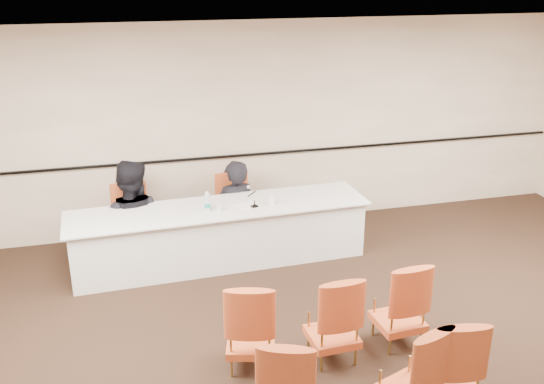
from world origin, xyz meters
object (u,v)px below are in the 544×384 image
(aud_chair_back_mid, at_px, (411,371))
(aud_chair_back_left, at_px, (287,383))
(panelist_main_chair, at_px, (235,210))
(microphone, at_px, (254,197))
(aud_chair_front_right, at_px, (399,302))
(aud_chair_back_right, at_px, (450,362))
(panel_table, at_px, (220,235))
(panelist_second_chair, at_px, (132,221))
(coffee_cup, at_px, (272,201))
(aud_chair_front_left, at_px, (251,324))
(water_bottle, at_px, (207,201))
(drinking_glass, at_px, (219,208))
(panelist_main, at_px, (235,220))
(panelist_second, at_px, (132,228))
(aud_chair_front_mid, at_px, (333,316))

(aud_chair_back_mid, bearing_deg, aud_chair_back_left, 153.64)
(panelist_main_chair, bearing_deg, microphone, -82.39)
(aud_chair_front_right, distance_m, aud_chair_back_right, 1.02)
(panel_table, xyz_separation_m, panelist_second_chair, (-1.11, 0.53, 0.09))
(coffee_cup, xyz_separation_m, aud_chair_back_right, (0.76, -3.19, -0.36))
(panel_table, xyz_separation_m, aud_chair_front_left, (-0.11, -2.28, 0.09))
(panelist_main_chair, height_order, coffee_cup, panelist_main_chair)
(panel_table, relative_size, water_bottle, 15.20)
(aud_chair_front_right, bearing_deg, drinking_glass, 120.49)
(panelist_main, distance_m, drinking_glass, 0.94)
(panel_table, distance_m, panelist_main_chair, 0.67)
(water_bottle, bearing_deg, panelist_second, 147.19)
(panel_table, relative_size, panelist_second, 2.03)
(aud_chair_front_left, bearing_deg, panelist_main_chair, 96.59)
(microphone, relative_size, water_bottle, 1.02)
(aud_chair_front_left, distance_m, aud_chair_front_right, 1.55)
(aud_chair_back_left, bearing_deg, aud_chair_front_right, 53.61)
(water_bottle, height_order, aud_chair_front_right, water_bottle)
(panel_table, distance_m, aud_chair_front_left, 2.28)
(panelist_second_chair, xyz_separation_m, aud_chair_front_right, (2.55, -2.80, 0.00))
(panelist_second, height_order, microphone, panelist_second)
(panelist_second, xyz_separation_m, aud_chair_front_mid, (1.80, -2.89, 0.10))
(water_bottle, bearing_deg, panelist_main_chair, 53.86)
(aud_chair_front_right, bearing_deg, microphone, 110.93)
(panelist_main, distance_m, panelist_second_chair, 1.43)
(aud_chair_front_right, relative_size, aud_chair_back_mid, 1.00)
(aud_chair_front_mid, bearing_deg, aud_chair_back_left, -131.88)
(drinking_glass, distance_m, aud_chair_back_left, 3.09)
(panel_table, height_order, aud_chair_back_mid, aud_chair_back_mid)
(panelist_main_chair, xyz_separation_m, panelist_second, (-1.42, -0.05, -0.10))
(panelist_main, bearing_deg, aud_chair_back_mid, 87.24)
(panelist_main_chair, xyz_separation_m, aud_chair_back_left, (-0.33, -3.79, 0.00))
(panelist_second_chair, xyz_separation_m, drinking_glass, (1.08, -0.67, 0.35))
(water_bottle, relative_size, aud_chair_front_mid, 0.27)
(water_bottle, distance_m, aud_chair_front_mid, 2.47)
(water_bottle, height_order, drinking_glass, water_bottle)
(microphone, bearing_deg, panelist_second_chair, 139.27)
(panelist_second, bearing_deg, aud_chair_front_left, 125.25)
(water_bottle, bearing_deg, aud_chair_front_right, -53.73)
(drinking_glass, xyz_separation_m, aud_chair_front_right, (1.47, -2.13, -0.35))
(coffee_cup, relative_size, aud_chair_back_left, 0.13)
(panel_table, xyz_separation_m, aud_chair_back_right, (1.43, -3.29, 0.09))
(microphone, height_order, coffee_cup, microphone)
(panelist_main_chair, xyz_separation_m, water_bottle, (-0.48, -0.66, 0.43))
(aud_chair_front_left, height_order, aud_chair_back_mid, same)
(panel_table, xyz_separation_m, aud_chair_back_left, (-0.01, -3.21, 0.09))
(aud_chair_front_mid, bearing_deg, water_bottle, 108.47)
(microphone, distance_m, aud_chair_back_mid, 3.30)
(microphone, height_order, aud_chair_back_left, microphone)
(panelist_second_chair, bearing_deg, aud_chair_back_mid, -62.97)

